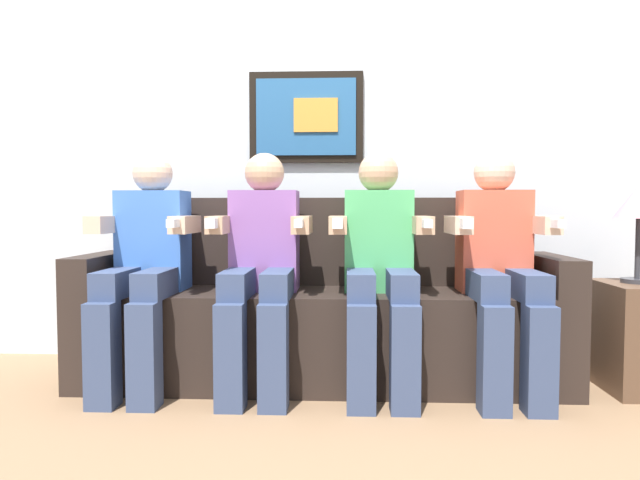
% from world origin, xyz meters
% --- Properties ---
extents(ground_plane, '(6.15, 6.15, 0.00)m').
position_xyz_m(ground_plane, '(0.00, 0.00, 0.00)').
color(ground_plane, '#8C6B4C').
extents(back_wall_assembly, '(4.73, 0.10, 2.60)m').
position_xyz_m(back_wall_assembly, '(-0.00, 0.76, 1.30)').
color(back_wall_assembly, silver).
rests_on(back_wall_assembly, ground_plane).
extents(couch, '(2.33, 0.58, 0.90)m').
position_xyz_m(couch, '(0.00, 0.33, 0.31)').
color(couch, '#2D231E').
rests_on(couch, ground_plane).
extents(person_leftmost, '(0.46, 0.56, 1.11)m').
position_xyz_m(person_leftmost, '(-0.82, 0.16, 0.61)').
color(person_leftmost, '#3F72CC').
rests_on(person_leftmost, ground_plane).
extents(person_left_center, '(0.46, 0.56, 1.11)m').
position_xyz_m(person_left_center, '(-0.27, 0.16, 0.61)').
color(person_left_center, '#8C59A5').
rests_on(person_left_center, ground_plane).
extents(person_right_center, '(0.46, 0.56, 1.11)m').
position_xyz_m(person_right_center, '(0.27, 0.16, 0.61)').
color(person_right_center, '#4CB266').
rests_on(person_right_center, ground_plane).
extents(person_rightmost, '(0.46, 0.56, 1.11)m').
position_xyz_m(person_rightmost, '(0.82, 0.16, 0.61)').
color(person_rightmost, '#D8593F').
rests_on(person_rightmost, ground_plane).
extents(table_lamp, '(0.22, 0.22, 0.46)m').
position_xyz_m(table_lamp, '(1.47, 0.23, 0.86)').
color(table_lamp, '#333338').
rests_on(table_lamp, side_table_right).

